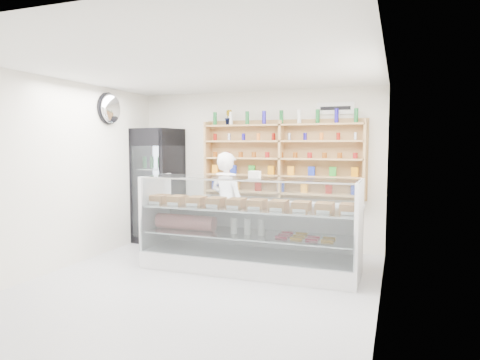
% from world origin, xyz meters
% --- Properties ---
extents(room, '(5.00, 5.00, 5.00)m').
position_xyz_m(room, '(0.00, 0.00, 1.40)').
color(room, '#ADAEB2').
rests_on(room, ground).
extents(display_counter, '(3.15, 0.94, 1.37)m').
position_xyz_m(display_counter, '(0.40, 0.94, 0.37)').
color(display_counter, white).
rests_on(display_counter, floor).
extents(shop_worker, '(0.72, 0.58, 1.72)m').
position_xyz_m(shop_worker, '(-0.26, 1.70, 0.86)').
color(shop_worker, white).
rests_on(shop_worker, floor).
extents(drinks_cooler, '(0.84, 0.82, 2.14)m').
position_xyz_m(drinks_cooler, '(-1.85, 2.13, 1.07)').
color(drinks_cooler, black).
rests_on(drinks_cooler, floor).
extents(wall_shelving, '(2.84, 0.28, 1.33)m').
position_xyz_m(wall_shelving, '(0.50, 2.34, 1.59)').
color(wall_shelving, tan).
rests_on(wall_shelving, back_wall).
extents(potted_plant, '(0.16, 0.14, 0.27)m').
position_xyz_m(potted_plant, '(-0.48, 2.34, 2.33)').
color(potted_plant, '#1E6626').
rests_on(potted_plant, wall_shelving).
extents(security_mirror, '(0.15, 0.50, 0.50)m').
position_xyz_m(security_mirror, '(-2.17, 1.20, 2.45)').
color(security_mirror, silver).
rests_on(security_mirror, left_wall).
extents(wall_sign, '(0.62, 0.03, 0.20)m').
position_xyz_m(wall_sign, '(1.40, 2.47, 2.45)').
color(wall_sign, white).
rests_on(wall_sign, back_wall).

